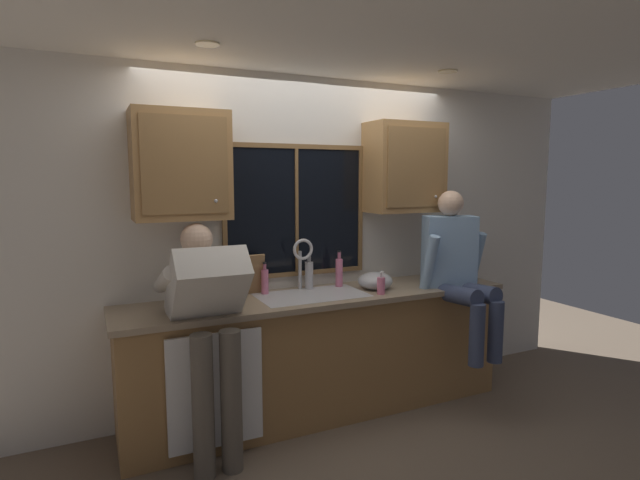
% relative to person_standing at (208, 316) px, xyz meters
% --- Properties ---
extents(back_wall, '(5.30, 0.12, 2.55)m').
position_rel_person_standing_xyz_m(back_wall, '(0.91, 0.64, 0.34)').
color(back_wall, silver).
rests_on(back_wall, floor).
extents(ceiling, '(5.30, 4.40, 0.04)m').
position_rel_person_standing_xyz_m(ceiling, '(0.91, -1.02, 1.64)').
color(ceiling, white).
extents(ceiling_downlight_left, '(0.14, 0.14, 0.01)m').
position_rel_person_standing_xyz_m(ceiling_downlight_left, '(0.04, -0.02, 1.61)').
color(ceiling_downlight_left, '#FFEAB2').
extents(ceiling_downlight_right, '(0.14, 0.14, 0.01)m').
position_rel_person_standing_xyz_m(ceiling_downlight_right, '(1.78, -0.02, 1.61)').
color(ceiling_downlight_right, '#FFEAB2').
extents(window_glass, '(1.10, 0.02, 0.95)m').
position_rel_person_standing_xyz_m(window_glass, '(0.83, 0.57, 0.59)').
color(window_glass, black).
extents(window_frame_top, '(1.17, 0.02, 0.04)m').
position_rel_person_standing_xyz_m(window_frame_top, '(0.83, 0.56, 1.08)').
color(window_frame_top, brown).
extents(window_frame_bottom, '(1.17, 0.02, 0.04)m').
position_rel_person_standing_xyz_m(window_frame_bottom, '(0.83, 0.56, 0.10)').
color(window_frame_bottom, brown).
extents(window_frame_left, '(0.03, 0.02, 0.95)m').
position_rel_person_standing_xyz_m(window_frame_left, '(0.26, 0.56, 0.59)').
color(window_frame_left, brown).
extents(window_frame_right, '(0.03, 0.02, 0.95)m').
position_rel_person_standing_xyz_m(window_frame_right, '(1.40, 0.56, 0.59)').
color(window_frame_right, brown).
extents(window_mullion_center, '(0.02, 0.02, 0.95)m').
position_rel_person_standing_xyz_m(window_mullion_center, '(0.83, 0.56, 0.59)').
color(window_mullion_center, brown).
extents(lower_cabinet_run, '(2.90, 0.58, 0.88)m').
position_rel_person_standing_xyz_m(lower_cabinet_run, '(0.91, 0.29, -0.49)').
color(lower_cabinet_run, olive).
rests_on(lower_cabinet_run, floor).
extents(countertop, '(2.96, 0.62, 0.04)m').
position_rel_person_standing_xyz_m(countertop, '(0.91, 0.27, -0.03)').
color(countertop, gray).
rests_on(countertop, lower_cabinet_run).
extents(dishwasher_front, '(0.60, 0.02, 0.74)m').
position_rel_person_standing_xyz_m(dishwasher_front, '(0.03, -0.03, -0.48)').
color(dishwasher_front, white).
extents(upper_cabinet_left, '(0.62, 0.36, 0.72)m').
position_rel_person_standing_xyz_m(upper_cabinet_left, '(-0.06, 0.41, 0.93)').
color(upper_cabinet_left, '#A87A47').
extents(upper_cabinet_right, '(0.62, 0.36, 0.72)m').
position_rel_person_standing_xyz_m(upper_cabinet_right, '(1.72, 0.41, 0.93)').
color(upper_cabinet_right, '#A87A47').
extents(sink, '(0.80, 0.46, 0.21)m').
position_rel_person_standing_xyz_m(sink, '(0.83, 0.28, -0.11)').
color(sink, '#B7B7BC').
rests_on(sink, lower_cabinet_run).
extents(faucet, '(0.18, 0.09, 0.40)m').
position_rel_person_standing_xyz_m(faucet, '(0.84, 0.46, 0.24)').
color(faucet, silver).
rests_on(faucet, countertop).
extents(person_standing, '(0.53, 0.72, 1.48)m').
position_rel_person_standing_xyz_m(person_standing, '(0.00, 0.00, 0.00)').
color(person_standing, '#595147').
rests_on(person_standing, floor).
extents(person_sitting_on_counter, '(0.54, 0.65, 1.26)m').
position_rel_person_standing_xyz_m(person_sitting_on_counter, '(1.95, 0.01, 0.17)').
color(person_sitting_on_counter, '#384260').
rests_on(person_sitting_on_counter, countertop).
extents(knife_block, '(0.12, 0.18, 0.32)m').
position_rel_person_standing_xyz_m(knife_block, '(0.24, 0.40, 0.09)').
color(knife_block, olive).
rests_on(knife_block, countertop).
extents(cutting_board, '(0.22, 0.08, 0.30)m').
position_rel_person_standing_xyz_m(cutting_board, '(0.42, 0.50, 0.13)').
color(cutting_board, '#997047').
rests_on(cutting_board, countertop).
extents(mixing_bowl, '(0.27, 0.27, 0.13)m').
position_rel_person_standing_xyz_m(mixing_bowl, '(1.37, 0.27, 0.05)').
color(mixing_bowl, '#B7B7BC').
rests_on(mixing_bowl, countertop).
extents(soap_dispenser, '(0.06, 0.07, 0.18)m').
position_rel_person_standing_xyz_m(soap_dispenser, '(1.31, 0.09, 0.05)').
color(soap_dispenser, pink).
rests_on(soap_dispenser, countertop).
extents(bottle_green_glass, '(0.05, 0.05, 0.24)m').
position_rel_person_standing_xyz_m(bottle_green_glass, '(0.53, 0.46, 0.08)').
color(bottle_green_glass, pink).
rests_on(bottle_green_glass, countertop).
extents(bottle_tall_clear, '(0.06, 0.06, 0.29)m').
position_rel_person_standing_xyz_m(bottle_tall_clear, '(1.14, 0.45, 0.11)').
color(bottle_tall_clear, pink).
rests_on(bottle_tall_clear, countertop).
extents(bottle_amber_small, '(0.06, 0.06, 0.28)m').
position_rel_person_standing_xyz_m(bottle_amber_small, '(0.89, 0.47, 0.10)').
color(bottle_amber_small, '#B7B7BC').
rests_on(bottle_amber_small, countertop).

